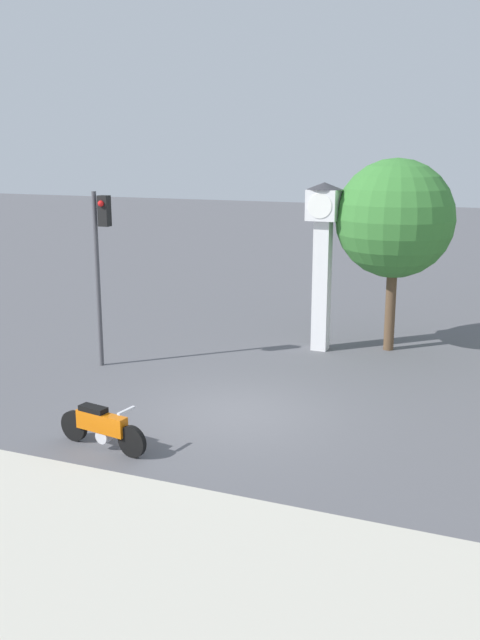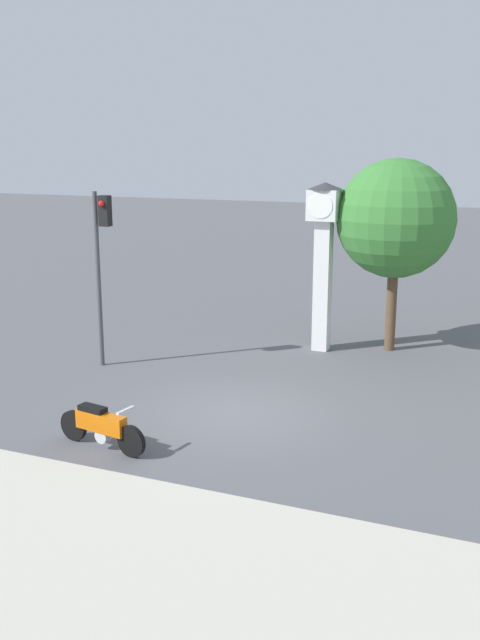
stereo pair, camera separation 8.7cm
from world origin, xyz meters
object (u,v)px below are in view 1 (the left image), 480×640
at_px(traffic_light, 101,249).
at_px(street_tree, 395,219).
at_px(clock_tower, 323,242).
at_px(motorcycle, 102,427).

xyz_separation_m(traffic_light, street_tree, (6.90, 4.56, 0.63)).
bearing_deg(traffic_light, street_tree, 33.43).
xyz_separation_m(clock_tower, street_tree, (1.89, 0.75, 0.65)).
bearing_deg(motorcycle, clock_tower, 85.95).
relative_size(motorcycle, clock_tower, 0.44).
height_order(motorcycle, street_tree, street_tree).
distance_m(clock_tower, street_tree, 2.14).
bearing_deg(traffic_light, motorcycle, -58.19).
distance_m(clock_tower, traffic_light, 6.30).
xyz_separation_m(clock_tower, traffic_light, (-5.01, -3.81, 0.02)).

